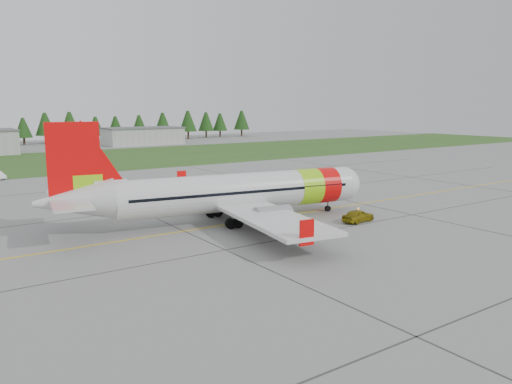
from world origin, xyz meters
TOP-DOWN VIEW (x-y plane):
  - ground at (0.00, 0.00)m, footprint 320.00×320.00m
  - aircraft at (-8.69, 8.90)m, footprint 35.80×33.35m
  - follow_me_car at (2.27, 1.05)m, footprint 1.53×1.75m
  - grass_strip at (0.00, 82.00)m, footprint 320.00×50.00m
  - taxi_guideline at (0.00, 8.00)m, footprint 120.00×0.25m
  - hangar_east at (25.00, 118.00)m, footprint 24.00×12.00m
  - treeline at (0.00, 138.00)m, footprint 160.00×8.00m

SIDE VIEW (x-z plane):
  - ground at x=0.00m, z-range 0.00..0.00m
  - taxi_guideline at x=0.00m, z-range 0.00..0.02m
  - grass_strip at x=0.00m, z-range 0.00..0.03m
  - follow_me_car at x=2.27m, z-range 0.00..4.01m
  - hangar_east at x=25.00m, z-range 0.00..5.20m
  - aircraft at x=-8.69m, z-range -2.30..8.58m
  - treeline at x=0.00m, z-range 0.00..10.00m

